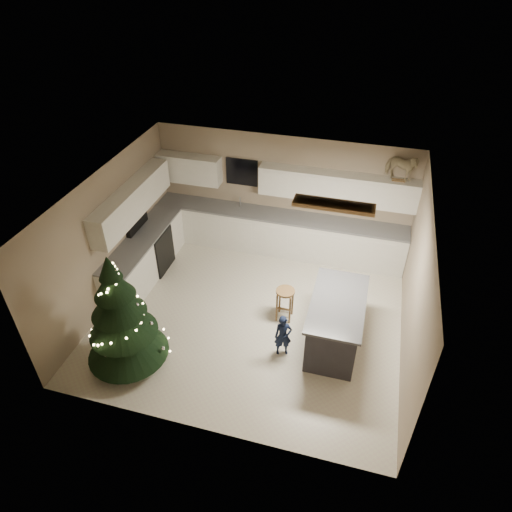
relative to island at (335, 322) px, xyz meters
The scene contains 8 objects.
ground_plane 1.68m from the island, behind, with size 5.50×5.50×0.00m, color beige.
room_shell 2.03m from the island, behind, with size 5.52×5.02×2.61m.
cabinetry 3.16m from the island, 142.57° to the left, with size 5.50×3.20×2.00m.
island is the anchor object (origin of this frame).
bar_stool 1.04m from the island, 158.55° to the left, with size 0.35×0.35×0.66m.
christmas_tree 3.55m from the island, 157.70° to the right, with size 1.38×1.33×2.20m.
toddler 0.94m from the island, 149.66° to the right, with size 0.30×0.19×0.81m, color black.
rocking_horse 3.24m from the island, 74.58° to the left, with size 0.69×0.47×0.56m.
Camera 1 is at (1.77, -6.04, 6.05)m, focal length 32.00 mm.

